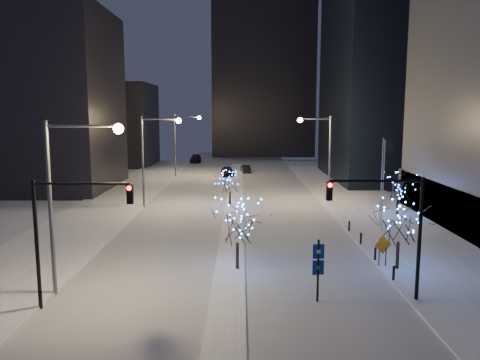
{
  "coord_description": "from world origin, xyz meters",
  "views": [
    {
      "loc": [
        0.75,
        -23.79,
        10.45
      ],
      "look_at": [
        0.66,
        13.74,
        5.0
      ],
      "focal_mm": 35.0,
      "sensor_mm": 36.0,
      "label": 1
    }
  ],
  "objects_px": {
    "traffic_signal_west": "(65,222)",
    "car_mid": "(245,169)",
    "street_lamp_w_near": "(68,184)",
    "wayfinding_sign": "(318,264)",
    "car_near": "(227,171)",
    "traffic_signal_east": "(392,218)",
    "car_far": "(196,159)",
    "holiday_tree_median_near": "(237,223)",
    "holiday_tree_plaza_near": "(399,223)",
    "holiday_tree_plaza_far": "(398,186)",
    "street_lamp_east": "(322,147)",
    "holiday_tree_median_far": "(230,181)",
    "street_lamp_w_far": "(181,137)",
    "street_lamp_w_mid": "(152,149)",
    "construction_sign": "(383,248)"
  },
  "relations": [
    {
      "from": "car_far",
      "to": "holiday_tree_median_near",
      "type": "height_order",
      "value": "holiday_tree_median_near"
    },
    {
      "from": "street_lamp_w_mid",
      "to": "car_mid",
      "type": "bearing_deg",
      "value": 71.0
    },
    {
      "from": "traffic_signal_east",
      "to": "holiday_tree_plaza_far",
      "type": "distance_m",
      "value": 23.25
    },
    {
      "from": "car_far",
      "to": "holiday_tree_median_near",
      "type": "distance_m",
      "value": 68.29
    },
    {
      "from": "street_lamp_east",
      "to": "construction_sign",
      "type": "distance_m",
      "value": 23.86
    },
    {
      "from": "wayfinding_sign",
      "to": "street_lamp_w_near",
      "type": "bearing_deg",
      "value": 169.83
    },
    {
      "from": "holiday_tree_plaza_near",
      "to": "holiday_tree_plaza_far",
      "type": "distance_m",
      "value": 17.56
    },
    {
      "from": "holiday_tree_plaza_near",
      "to": "construction_sign",
      "type": "xyz_separation_m",
      "value": [
        -0.84,
        0.49,
        -1.84
      ]
    },
    {
      "from": "street_lamp_w_near",
      "to": "construction_sign",
      "type": "bearing_deg",
      "value": 13.67
    },
    {
      "from": "street_lamp_w_near",
      "to": "wayfinding_sign",
      "type": "distance_m",
      "value": 14.63
    },
    {
      "from": "car_mid",
      "to": "holiday_tree_plaza_near",
      "type": "xyz_separation_m",
      "value": [
        9.64,
        -51.13,
        2.59
      ]
    },
    {
      "from": "traffic_signal_west",
      "to": "car_mid",
      "type": "height_order",
      "value": "traffic_signal_west"
    },
    {
      "from": "holiday_tree_median_far",
      "to": "holiday_tree_plaza_near",
      "type": "height_order",
      "value": "holiday_tree_plaza_near"
    },
    {
      "from": "street_lamp_w_mid",
      "to": "street_lamp_east",
      "type": "distance_m",
      "value": 19.26
    },
    {
      "from": "traffic_signal_east",
      "to": "street_lamp_w_near",
      "type": "bearing_deg",
      "value": 176.79
    },
    {
      "from": "street_lamp_east",
      "to": "car_near",
      "type": "xyz_separation_m",
      "value": [
        -11.58,
        22.46,
        -5.64
      ]
    },
    {
      "from": "car_far",
      "to": "wayfinding_sign",
      "type": "bearing_deg",
      "value": -81.55
    },
    {
      "from": "traffic_signal_west",
      "to": "holiday_tree_plaza_near",
      "type": "distance_m",
      "value": 20.59
    },
    {
      "from": "street_lamp_w_far",
      "to": "car_far",
      "type": "distance_m",
      "value": 22.51
    },
    {
      "from": "traffic_signal_west",
      "to": "traffic_signal_east",
      "type": "relative_size",
      "value": 1.0
    },
    {
      "from": "street_lamp_east",
      "to": "car_far",
      "type": "xyz_separation_m",
      "value": [
        -18.84,
        43.77,
        -5.67
      ]
    },
    {
      "from": "holiday_tree_median_near",
      "to": "street_lamp_w_far",
      "type": "bearing_deg",
      "value": 101.63
    },
    {
      "from": "traffic_signal_east",
      "to": "wayfinding_sign",
      "type": "bearing_deg",
      "value": 179.94
    },
    {
      "from": "traffic_signal_east",
      "to": "construction_sign",
      "type": "height_order",
      "value": "traffic_signal_east"
    },
    {
      "from": "street_lamp_w_mid",
      "to": "traffic_signal_east",
      "type": "xyz_separation_m",
      "value": [
        17.88,
        -26.0,
        -1.74
      ]
    },
    {
      "from": "street_lamp_w_mid",
      "to": "traffic_signal_west",
      "type": "distance_m",
      "value": 27.06
    },
    {
      "from": "holiday_tree_plaza_near",
      "to": "holiday_tree_plaza_far",
      "type": "relative_size",
      "value": 1.04
    },
    {
      "from": "street_lamp_w_far",
      "to": "traffic_signal_west",
      "type": "relative_size",
      "value": 1.43
    },
    {
      "from": "street_lamp_east",
      "to": "traffic_signal_east",
      "type": "distance_m",
      "value": 29.08
    },
    {
      "from": "street_lamp_east",
      "to": "car_far",
      "type": "relative_size",
      "value": 1.86
    },
    {
      "from": "street_lamp_east",
      "to": "holiday_tree_plaza_far",
      "type": "bearing_deg",
      "value": -47.32
    },
    {
      "from": "street_lamp_w_near",
      "to": "holiday_tree_median_far",
      "type": "xyz_separation_m",
      "value": [
        8.44,
        25.43,
        -3.62
      ]
    },
    {
      "from": "car_far",
      "to": "construction_sign",
      "type": "relative_size",
      "value": 2.55
    },
    {
      "from": "car_mid",
      "to": "car_far",
      "type": "distance_m",
      "value": 19.39
    },
    {
      "from": "traffic_signal_west",
      "to": "holiday_tree_plaza_far",
      "type": "height_order",
      "value": "traffic_signal_west"
    },
    {
      "from": "street_lamp_w_near",
      "to": "construction_sign",
      "type": "distance_m",
      "value": 20.44
    },
    {
      "from": "holiday_tree_plaza_far",
      "to": "traffic_signal_west",
      "type": "bearing_deg",
      "value": -137.68
    },
    {
      "from": "street_lamp_w_mid",
      "to": "wayfinding_sign",
      "type": "bearing_deg",
      "value": -61.81
    },
    {
      "from": "street_lamp_w_near",
      "to": "car_near",
      "type": "height_order",
      "value": "street_lamp_w_near"
    },
    {
      "from": "street_lamp_east",
      "to": "holiday_tree_median_far",
      "type": "xyz_separation_m",
      "value": [
        -10.58,
        -2.57,
        -3.58
      ]
    },
    {
      "from": "street_lamp_w_near",
      "to": "holiday_tree_median_near",
      "type": "height_order",
      "value": "street_lamp_w_near"
    },
    {
      "from": "traffic_signal_west",
      "to": "car_mid",
      "type": "xyz_separation_m",
      "value": [
        9.94,
        57.32,
        -4.09
      ]
    },
    {
      "from": "car_near",
      "to": "street_lamp_w_near",
      "type": "bearing_deg",
      "value": -107.43
    },
    {
      "from": "street_lamp_w_far",
      "to": "wayfinding_sign",
      "type": "bearing_deg",
      "value": -74.72
    },
    {
      "from": "car_near",
      "to": "holiday_tree_plaza_near",
      "type": "xyz_separation_m",
      "value": [
        12.64,
        -46.27,
        2.45
      ]
    },
    {
      "from": "car_near",
      "to": "holiday_tree_plaza_near",
      "type": "distance_m",
      "value": 48.03
    },
    {
      "from": "street_lamp_east",
      "to": "construction_sign",
      "type": "xyz_separation_m",
      "value": [
        0.22,
        -23.32,
        -5.03
      ]
    },
    {
      "from": "street_lamp_east",
      "to": "wayfinding_sign",
      "type": "height_order",
      "value": "street_lamp_east"
    },
    {
      "from": "street_lamp_w_far",
      "to": "traffic_signal_east",
      "type": "relative_size",
      "value": 1.43
    },
    {
      "from": "car_mid",
      "to": "construction_sign",
      "type": "xyz_separation_m",
      "value": [
        8.8,
        -50.63,
        0.75
      ]
    }
  ]
}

